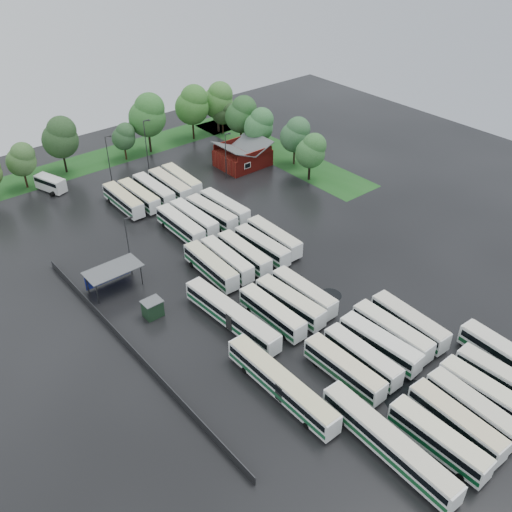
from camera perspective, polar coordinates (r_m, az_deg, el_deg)
ground at (r=81.04m, az=4.36°, el=-5.65°), size 160.00×160.00×0.00m
brick_building at (r=121.03m, az=-1.33°, el=9.86°), size 10.07×8.60×5.39m
wash_shed at (r=86.30m, az=-14.21°, el=-1.44°), size 8.20×4.20×3.58m
utility_hut at (r=80.73m, az=-10.30°, el=-5.17°), size 2.70×2.20×2.62m
grass_strip_north at (r=128.89m, az=-15.40°, el=9.28°), size 80.00×10.00×0.01m
grass_strip_east at (r=127.72m, az=2.23°, el=10.28°), size 10.00×50.00×0.01m
west_fence at (r=76.11m, az=-12.33°, el=-9.08°), size 0.10×50.00×1.20m
bus_r0c0 at (r=66.34m, az=17.79°, el=-17.08°), size 2.63×11.63×3.23m
bus_r0c1 at (r=68.55m, az=19.40°, el=-15.35°), size 2.90×11.66×3.22m
bus_r0c2 at (r=70.55m, az=20.85°, el=-14.00°), size 2.98×11.50×3.17m
bus_r0c3 at (r=72.51m, az=22.13°, el=-12.71°), size 2.66×11.78×3.27m
bus_r0c4 at (r=75.06m, az=23.42°, el=-11.25°), size 2.78×11.41×3.15m
bus_r1c0 at (r=71.13m, az=8.81°, el=-11.06°), size 2.52×11.48×3.19m
bus_r1c1 at (r=73.03m, az=10.58°, el=-9.87°), size 2.46×11.20×3.11m
bus_r1c2 at (r=75.11m, az=12.29°, el=-8.57°), size 3.02×11.64×3.21m
bus_r1c3 at (r=77.15m, az=13.45°, el=-7.38°), size 2.53×11.71×3.26m
bus_r1c4 at (r=79.25m, az=15.09°, el=-6.38°), size 2.94×11.69×3.23m
bus_r2c0 at (r=78.11m, az=1.63°, el=-5.68°), size 2.47×11.34×3.15m
bus_r2c1 at (r=79.90m, az=3.43°, el=-4.64°), size 3.03×11.65×3.21m
bus_r2c2 at (r=81.85m, az=4.83°, el=-3.67°), size 2.50×11.20×3.11m
bus_r3c0 at (r=87.00m, az=-4.53°, el=-1.01°), size 2.99×11.76×3.25m
bus_r3c1 at (r=88.37m, az=-2.93°, el=-0.35°), size 2.87×11.39×3.15m
bus_r3c2 at (r=89.74m, az=-1.18°, el=0.29°), size 2.72×11.36×3.14m
bus_r3c3 at (r=91.50m, az=0.62°, el=1.02°), size 2.58×11.23×3.11m
bus_r3c4 at (r=93.60m, az=1.82°, el=1.87°), size 2.61×11.44×3.17m
bus_r4c1 at (r=97.59m, az=-7.57°, el=3.07°), size 2.72×11.79×3.27m
bus_r4c2 at (r=99.39m, az=-6.23°, el=3.77°), size 2.49×11.51×3.20m
bus_r4c3 at (r=100.55m, az=-4.48°, el=4.27°), size 3.05×11.72×3.23m
bus_r4c4 at (r=102.50m, az=-3.15°, el=4.94°), size 2.76×11.56×3.20m
bus_r5c0 at (r=107.29m, az=-13.13°, el=5.47°), size 2.64×11.55×3.20m
bus_r5c1 at (r=108.22m, az=-11.61°, el=5.92°), size 2.54×11.36×3.15m
bus_r5c2 at (r=109.69m, az=-10.18°, el=6.52°), size 2.55×11.55×3.21m
bus_r5c3 at (r=110.82m, az=-8.62°, el=7.01°), size 2.78×11.87×3.29m
bus_r5c4 at (r=112.67m, az=-7.45°, el=7.55°), size 2.99×11.54×3.18m
artic_bus_west_a at (r=64.71m, az=13.08°, el=-17.72°), size 3.06×17.51×3.24m
artic_bus_west_b at (r=77.65m, az=-2.45°, el=-5.96°), size 3.25×17.29×3.19m
artic_bus_west_c at (r=68.60m, az=2.56°, el=-12.69°), size 2.47×17.25×3.20m
minibus at (r=117.81m, az=-19.87°, el=6.86°), size 4.28×6.89×2.83m
tree_north_1 at (r=118.91m, az=-22.39°, el=8.95°), size 5.63×5.63×9.33m
tree_north_2 at (r=122.12m, az=-18.95°, el=11.20°), size 7.20×7.20×11.92m
tree_north_3 at (r=125.56m, az=-13.05°, el=11.59°), size 4.93×4.93×8.17m
tree_north_4 at (r=127.05m, az=-10.75°, el=13.72°), size 7.97×7.97×13.20m
tree_north_5 at (r=132.82m, az=-6.36°, el=14.83°), size 7.61×7.61×12.60m
tree_north_6 at (r=136.68m, az=-3.78°, el=15.32°), size 7.17×7.17×11.88m
tree_east_0 at (r=113.73m, az=5.59°, el=10.46°), size 5.88×5.88×9.75m
tree_east_1 at (r=120.03m, az=4.02°, el=12.04°), size 6.22×6.22×10.31m
tree_east_2 at (r=124.46m, az=0.36°, el=12.99°), size 6.29×6.29×10.42m
tree_east_3 at (r=128.59m, az=-1.43°, el=14.01°), size 6.91×6.91×11.45m
tree_east_4 at (r=136.22m, az=-3.31°, el=14.19°), size 4.91×4.91×8.14m
lamp_post_ne at (r=114.02m, az=-3.00°, el=10.24°), size 1.47×0.29×9.52m
lamp_post_nw at (r=87.76m, az=-12.65°, el=1.44°), size 1.46×0.28×9.47m
lamp_post_back_w at (r=115.96m, az=-14.52°, el=9.65°), size 1.49×0.29×9.68m
lamp_post_back_e at (r=119.94m, az=-10.92°, el=11.20°), size 1.61×0.31×10.46m
puddle_0 at (r=71.79m, az=15.18°, el=-13.60°), size 6.49×6.49×0.01m
puddle_1 at (r=75.54m, az=19.18°, el=-11.56°), size 4.29×4.29×0.01m
puddle_2 at (r=79.14m, az=0.54°, el=-6.68°), size 7.93×7.93×0.01m
puddle_3 at (r=84.54m, az=7.41°, el=-3.92°), size 3.42×3.42×0.01m
puddle_4 at (r=81.61m, az=20.94°, el=-7.99°), size 3.64×3.64×0.01m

